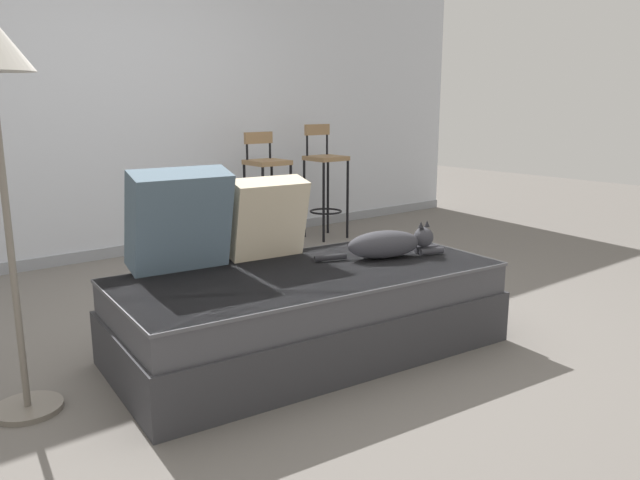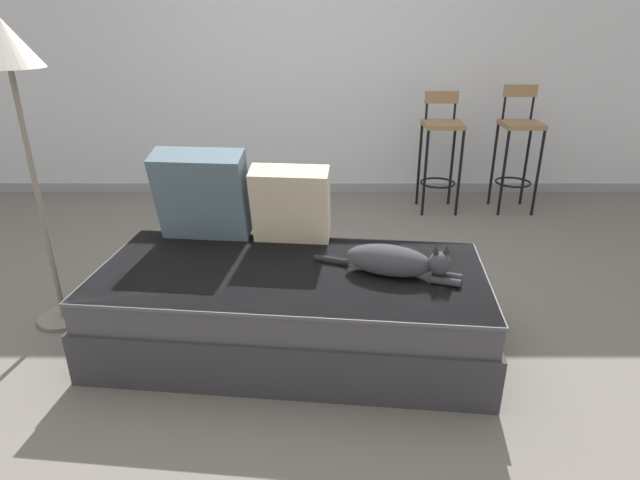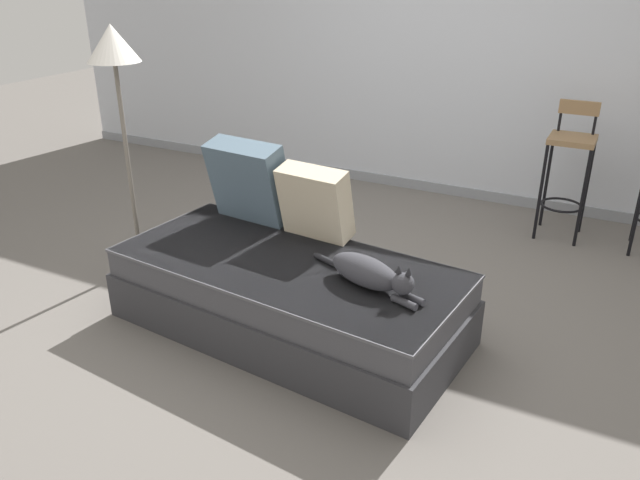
{
  "view_description": "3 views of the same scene",
  "coord_description": "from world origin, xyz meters",
  "px_view_note": "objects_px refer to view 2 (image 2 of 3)",
  "views": [
    {
      "loc": [
        -1.86,
        -2.79,
        1.26
      ],
      "look_at": [
        0.15,
        -0.3,
        0.55
      ],
      "focal_mm": 35.0,
      "sensor_mm": 36.0,
      "label": 1
    },
    {
      "loc": [
        0.15,
        -2.79,
        1.61
      ],
      "look_at": [
        0.15,
        -0.3,
        0.55
      ],
      "focal_mm": 30.0,
      "sensor_mm": 36.0,
      "label": 2
    },
    {
      "loc": [
        1.55,
        -3.04,
        1.95
      ],
      "look_at": [
        0.15,
        -0.3,
        0.55
      ],
      "focal_mm": 35.0,
      "sensor_mm": 36.0,
      "label": 3
    }
  ],
  "objects_px": {
    "bar_stool_near_window": "(440,143)",
    "bar_stool_by_doorway": "(517,142)",
    "throw_pillow_corner": "(202,195)",
    "throw_pillow_middle": "(290,204)",
    "couch": "(291,307)",
    "cat": "(394,261)",
    "floor_lamp": "(11,75)"
  },
  "relations": [
    {
      "from": "bar_stool_near_window",
      "to": "bar_stool_by_doorway",
      "type": "distance_m",
      "value": 0.66
    },
    {
      "from": "cat",
      "to": "throw_pillow_middle",
      "type": "bearing_deg",
      "value": 141.71
    },
    {
      "from": "throw_pillow_corner",
      "to": "bar_stool_near_window",
      "type": "xyz_separation_m",
      "value": [
        1.67,
        1.7,
        -0.1
      ]
    },
    {
      "from": "throw_pillow_corner",
      "to": "floor_lamp",
      "type": "xyz_separation_m",
      "value": [
        -0.81,
        -0.17,
        0.65
      ]
    },
    {
      "from": "couch",
      "to": "cat",
      "type": "bearing_deg",
      "value": -6.17
    },
    {
      "from": "couch",
      "to": "cat",
      "type": "xyz_separation_m",
      "value": [
        0.51,
        -0.06,
        0.29
      ]
    },
    {
      "from": "bar_stool_near_window",
      "to": "floor_lamp",
      "type": "xyz_separation_m",
      "value": [
        -2.48,
        -1.87,
        0.74
      ]
    },
    {
      "from": "couch",
      "to": "floor_lamp",
      "type": "xyz_separation_m",
      "value": [
        -1.31,
        0.24,
        1.12
      ]
    },
    {
      "from": "bar_stool_by_doorway",
      "to": "floor_lamp",
      "type": "xyz_separation_m",
      "value": [
        -3.14,
        -1.88,
        0.74
      ]
    },
    {
      "from": "throw_pillow_corner",
      "to": "bar_stool_near_window",
      "type": "distance_m",
      "value": 2.39
    },
    {
      "from": "throw_pillow_middle",
      "to": "cat",
      "type": "distance_m",
      "value": 0.68
    },
    {
      "from": "cat",
      "to": "bar_stool_near_window",
      "type": "bearing_deg",
      "value": 72.92
    },
    {
      "from": "cat",
      "to": "floor_lamp",
      "type": "distance_m",
      "value": 2.02
    },
    {
      "from": "cat",
      "to": "floor_lamp",
      "type": "xyz_separation_m",
      "value": [
        -1.82,
        0.29,
        0.83
      ]
    },
    {
      "from": "couch",
      "to": "bar_stool_by_doorway",
      "type": "distance_m",
      "value": 2.82
    },
    {
      "from": "couch",
      "to": "throw_pillow_middle",
      "type": "xyz_separation_m",
      "value": [
        -0.01,
        0.36,
        0.43
      ]
    },
    {
      "from": "throw_pillow_middle",
      "to": "cat",
      "type": "bearing_deg",
      "value": -38.29
    },
    {
      "from": "throw_pillow_corner",
      "to": "throw_pillow_middle",
      "type": "distance_m",
      "value": 0.49
    },
    {
      "from": "throw_pillow_corner",
      "to": "floor_lamp",
      "type": "height_order",
      "value": "floor_lamp"
    },
    {
      "from": "bar_stool_near_window",
      "to": "bar_stool_by_doorway",
      "type": "height_order",
      "value": "bar_stool_by_doorway"
    },
    {
      "from": "couch",
      "to": "floor_lamp",
      "type": "distance_m",
      "value": 1.74
    },
    {
      "from": "throw_pillow_middle",
      "to": "bar_stool_near_window",
      "type": "relative_size",
      "value": 0.44
    },
    {
      "from": "bar_stool_by_doorway",
      "to": "couch",
      "type": "bearing_deg",
      "value": -130.94
    },
    {
      "from": "throw_pillow_middle",
      "to": "floor_lamp",
      "type": "height_order",
      "value": "floor_lamp"
    },
    {
      "from": "couch",
      "to": "floor_lamp",
      "type": "relative_size",
      "value": 1.28
    },
    {
      "from": "bar_stool_near_window",
      "to": "bar_stool_by_doorway",
      "type": "relative_size",
      "value": 0.95
    },
    {
      "from": "throw_pillow_middle",
      "to": "bar_stool_near_window",
      "type": "bearing_deg",
      "value": 55.93
    },
    {
      "from": "bar_stool_by_doorway",
      "to": "floor_lamp",
      "type": "distance_m",
      "value": 3.73
    },
    {
      "from": "bar_stool_by_doorway",
      "to": "cat",
      "type": "bearing_deg",
      "value": -121.41
    },
    {
      "from": "throw_pillow_middle",
      "to": "bar_stool_by_doorway",
      "type": "distance_m",
      "value": 2.55
    },
    {
      "from": "throw_pillow_corner",
      "to": "floor_lamp",
      "type": "relative_size",
      "value": 0.33
    },
    {
      "from": "throw_pillow_corner",
      "to": "throw_pillow_middle",
      "type": "height_order",
      "value": "throw_pillow_corner"
    }
  ]
}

